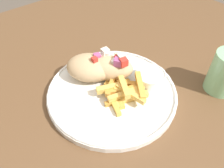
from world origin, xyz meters
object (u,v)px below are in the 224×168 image
object	(u,v)px
plate	(112,92)
fries_pile	(123,91)
pita_sandwich_far	(109,68)
pita_sandwich_near	(90,67)
sauce_ramekin	(150,77)

from	to	relation	value
plate	fries_pile	world-z (taller)	fries_pile
plate	fries_pile	bearing A→B (deg)	17.53
plate	fries_pile	distance (m)	0.03
pita_sandwich_far	fries_pile	bearing A→B (deg)	-58.62
plate	pita_sandwich_near	world-z (taller)	pita_sandwich_near
fries_pile	plate	bearing A→B (deg)	-162.47
plate	pita_sandwich_far	size ratio (longest dim) A/B	2.30
pita_sandwich_near	sauce_ramekin	distance (m)	0.14
plate	pita_sandwich_far	bearing A→B (deg)	148.97
pita_sandwich_near	sauce_ramekin	bearing A→B (deg)	0.57
plate	pita_sandwich_near	size ratio (longest dim) A/B	2.12
fries_pile	sauce_ramekin	world-z (taller)	fries_pile
plate	fries_pile	size ratio (longest dim) A/B	2.62
pita_sandwich_far	fries_pile	world-z (taller)	pita_sandwich_far
pita_sandwich_far	sauce_ramekin	bearing A→B (deg)	-7.00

